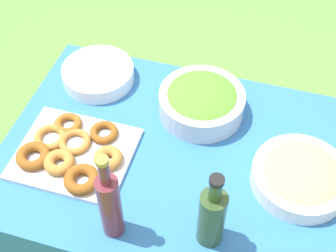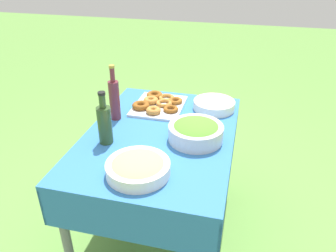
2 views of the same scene
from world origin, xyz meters
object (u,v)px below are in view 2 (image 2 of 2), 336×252
pasta_bowl (137,167)px  salad_bowl (196,131)px  plate_stack (214,105)px  wine_bottle (114,98)px  olive_oil_bottle (105,123)px  donut_platter (158,104)px

pasta_bowl → salad_bowl: bearing=-30.2°
plate_stack → wine_bottle: size_ratio=0.78×
olive_oil_bottle → wine_bottle: 0.29m
plate_stack → olive_oil_bottle: bearing=136.7°
salad_bowl → pasta_bowl: size_ratio=0.99×
pasta_bowl → wine_bottle: wine_bottle is taller
salad_bowl → wine_bottle: size_ratio=0.88×
donut_platter → plate_stack: 0.38m
donut_platter → wine_bottle: bearing=137.0°
plate_stack → pasta_bowl: bearing=161.2°
salad_bowl → wine_bottle: wine_bottle is taller
pasta_bowl → donut_platter: pasta_bowl is taller
salad_bowl → donut_platter: (0.37, 0.32, -0.04)m
donut_platter → wine_bottle: 0.34m
pasta_bowl → plate_stack: pasta_bowl is taller
plate_stack → wine_bottle: wine_bottle is taller
salad_bowl → plate_stack: 0.43m
olive_oil_bottle → salad_bowl: bearing=-73.4°
salad_bowl → plate_stack: bearing=-7.1°
plate_stack → wine_bottle: bearing=115.9°
pasta_bowl → olive_oil_bottle: bearing=48.1°
salad_bowl → pasta_bowl: (-0.38, 0.22, -0.02)m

